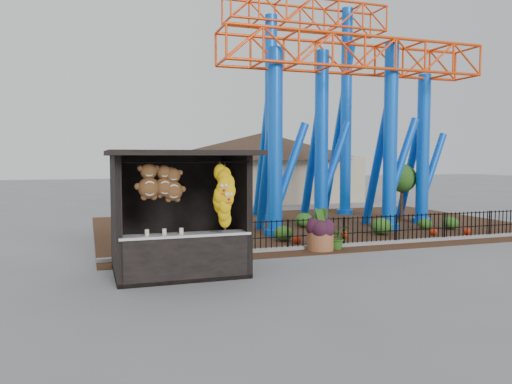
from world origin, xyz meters
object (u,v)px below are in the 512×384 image
object	(u,v)px
roller_coaster	(335,77)
potted_plant	(337,237)
prize_booth	(180,214)
terracotta_planter	(320,241)

from	to	relation	value
roller_coaster	potted_plant	xyz separation A→B (m)	(-2.74, -5.55, -6.05)
prize_booth	roller_coaster	size ratio (longest dim) A/B	0.32
prize_booth	potted_plant	bearing A→B (deg)	18.35
prize_booth	potted_plant	distance (m)	5.78
roller_coaster	potted_plant	distance (m)	8.66
prize_booth	roller_coaster	distance (m)	11.99
terracotta_planter	potted_plant	xyz separation A→B (m)	(0.59, -0.02, 0.09)
prize_booth	roller_coaster	xyz separation A→B (m)	(8.12, 7.34, 4.90)
roller_coaster	terracotta_planter	size ratio (longest dim) A/B	13.06
prize_booth	terracotta_planter	distance (m)	5.26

